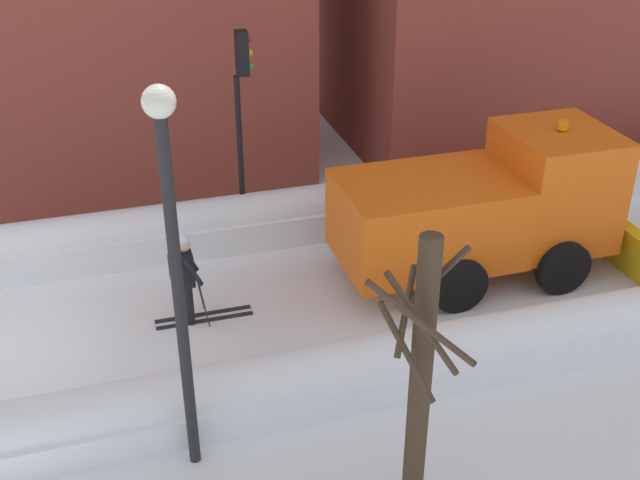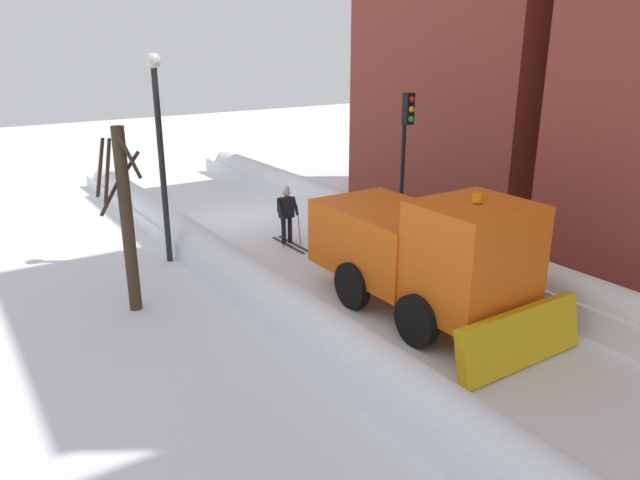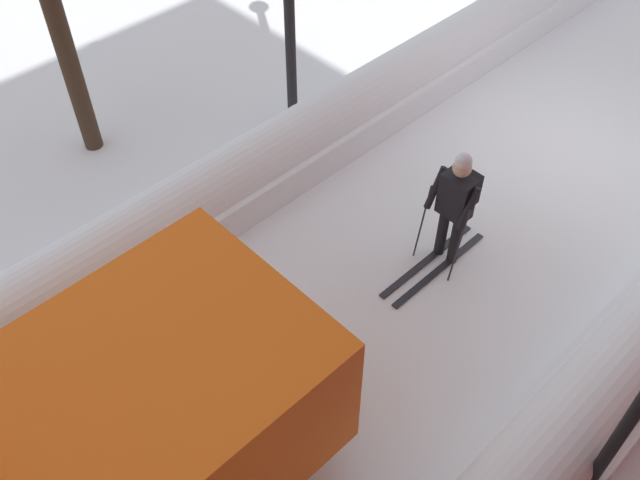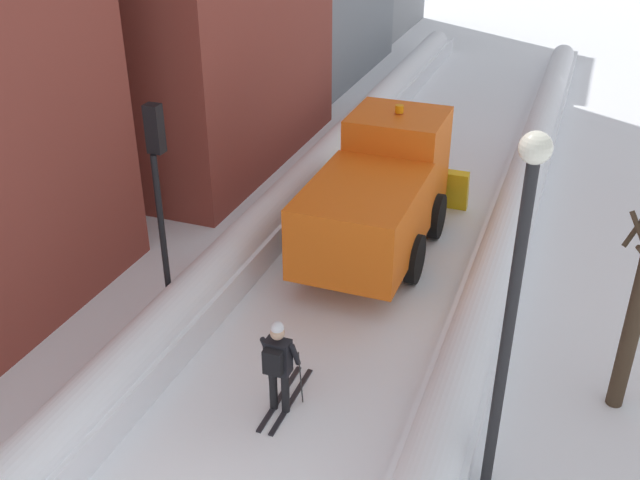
{
  "view_description": "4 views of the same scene",
  "coord_description": "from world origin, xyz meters",
  "views": [
    {
      "loc": [
        12.19,
        1.9,
        8.35
      ],
      "look_at": [
        0.32,
        5.47,
        1.52
      ],
      "focal_mm": 44.23,
      "sensor_mm": 36.0,
      "label": 1
    },
    {
      "loc": [
        8.74,
        18.29,
        5.97
      ],
      "look_at": [
        0.66,
        6.03,
        1.05
      ],
      "focal_mm": 33.78,
      "sensor_mm": 36.0,
      "label": 2
    },
    {
      "loc": [
        -3.42,
        8.67,
        7.19
      ],
      "look_at": [
        0.3,
        5.09,
        1.55
      ],
      "focal_mm": 39.46,
      "sensor_mm": 36.0,
      "label": 3
    },
    {
      "loc": [
        3.96,
        -5.68,
        8.56
      ],
      "look_at": [
        -0.64,
        6.57,
        1.41
      ],
      "focal_mm": 41.2,
      "sensor_mm": 36.0,
      "label": 4
    }
  ],
  "objects": [
    {
      "name": "traffic_light_pole",
      "position": [
        -3.16,
        4.85,
        3.15
      ],
      "size": [
        0.28,
        0.42,
        4.49
      ],
      "color": "black",
      "rests_on": "ground"
    },
    {
      "name": "bare_tree_near",
      "position": [
        5.3,
        5.24,
        2.24
      ],
      "size": [
        1.13,
        1.28,
        4.22
      ],
      "color": "#3A2C1E",
      "rests_on": "ground"
    },
    {
      "name": "skier",
      "position": [
        -0.06,
        3.08,
        1.0
      ],
      "size": [
        0.62,
        1.8,
        1.81
      ],
      "color": "black",
      "rests_on": "ground"
    },
    {
      "name": "snowbank_right",
      "position": [
        2.72,
        10.0,
        0.39
      ],
      "size": [
        1.1,
        36.0,
        0.95
      ],
      "color": "white",
      "rests_on": "ground"
    },
    {
      "name": "street_lamp",
      "position": [
        3.5,
        2.61,
        3.54
      ],
      "size": [
        0.4,
        0.4,
        5.64
      ],
      "color": "black",
      "rests_on": "ground"
    },
    {
      "name": "snowbank_left",
      "position": [
        -2.72,
        10.0,
        0.49
      ],
      "size": [
        1.1,
        36.0,
        1.1
      ],
      "color": "white",
      "rests_on": "ground"
    },
    {
      "name": "ground_plane",
      "position": [
        0.0,
        10.0,
        0.0
      ],
      "size": [
        80.0,
        80.0,
        0.0
      ],
      "primitive_type": "plane",
      "color": "white"
    },
    {
      "name": "plow_truck",
      "position": [
        -0.11,
        9.08,
        1.48
      ],
      "size": [
        3.2,
        5.98,
        3.12
      ],
      "color": "orange",
      "rests_on": "ground"
    }
  ]
}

